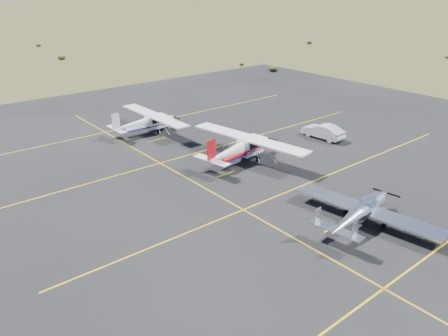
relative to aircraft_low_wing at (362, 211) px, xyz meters
name	(u,v)px	position (x,y,z in m)	size (l,w,h in m)	color
ground	(321,195)	(1.43, 4.41, -1.05)	(1600.00, 1600.00, 0.00)	#383D1C
apron	(257,167)	(1.43, 11.41, -1.05)	(72.00, 72.00, 0.02)	black
aircraft_low_wing	(362,211)	(0.00, 0.00, 0.00)	(7.33, 10.14, 2.19)	silver
aircraft_cessna	(240,148)	(1.05, 13.17, 0.30)	(7.30, 12.04, 3.04)	white
aircraft_plain	(145,122)	(-1.35, 25.41, 0.17)	(6.47, 10.81, 2.74)	white
sedan	(323,131)	(11.78, 12.67, -0.30)	(1.56, 4.46, 1.47)	silver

